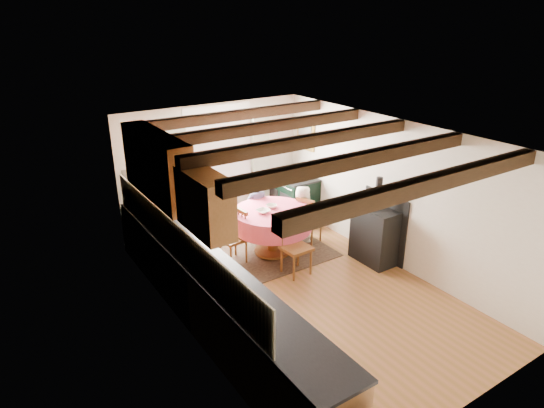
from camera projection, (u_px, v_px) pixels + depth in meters
floor at (301, 292)px, 7.11m from camera, size 3.60×5.50×0.00m
ceiling at (306, 135)px, 6.21m from camera, size 3.60×5.50×0.00m
wall_back at (214, 169)px, 8.79m from camera, size 3.60×0.00×2.40m
wall_front at (476, 316)px, 4.53m from camera, size 3.60×0.00×2.40m
wall_left at (184, 252)px, 5.74m from camera, size 0.00×5.50×2.40m
wall_right at (393, 194)px, 7.58m from camera, size 0.00×5.50×2.40m
beam_a at (427, 184)px, 4.69m from camera, size 3.60×0.16×0.16m
beam_b at (358, 160)px, 5.47m from camera, size 3.60×0.16×0.16m
beam_c at (305, 142)px, 6.24m from camera, size 3.60×0.16×0.16m
beam_d at (265, 127)px, 7.02m from camera, size 3.60×0.16×0.16m
beam_e at (232, 116)px, 7.79m from camera, size 3.60×0.16×0.16m
splash_left at (176, 242)px, 5.99m from camera, size 0.02×4.50×0.55m
splash_back at (163, 178)px, 8.26m from camera, size 1.40×0.02×0.55m
base_cabinet_left at (210, 297)px, 6.18m from camera, size 0.60×5.30×0.88m
base_cabinet_back at (170, 224)px, 8.31m from camera, size 1.30×0.60×0.88m
worktop_left at (209, 266)px, 6.02m from camera, size 0.64×5.30×0.04m
worktop_back at (169, 200)px, 8.12m from camera, size 1.30×0.64×0.04m
wall_cabinet_glass at (156, 165)px, 6.48m from camera, size 0.34×1.80×0.90m
wall_cabinet_solid at (205, 203)px, 5.33m from camera, size 0.34×0.90×0.70m
window_frame at (219, 147)px, 8.68m from camera, size 1.34×0.03×1.54m
window_pane at (218, 147)px, 8.68m from camera, size 1.20×0.01×1.40m
curtain_left at (179, 183)px, 8.37m from camera, size 0.35×0.10×2.10m
curtain_right at (261, 166)px, 9.23m from camera, size 0.35×0.10×2.10m
curtain_rod at (219, 115)px, 8.39m from camera, size 2.00×0.03×0.03m
wall_picture at (306, 134)px, 9.15m from camera, size 0.04×0.50×0.60m
wall_plate at (263, 135)px, 9.11m from camera, size 0.30×0.02×0.30m
rug at (273, 253)px, 8.25m from camera, size 1.93×1.50×0.01m
dining_table at (273, 232)px, 8.10m from camera, size 1.33×1.33×0.80m
chair_near at (296, 246)px, 7.43m from camera, size 0.44×0.46×0.98m
chair_left at (233, 237)px, 7.79m from camera, size 0.45×0.43×0.93m
chair_right at (309, 219)px, 8.49m from camera, size 0.51×0.49×0.90m
aga_range at (292, 197)px, 9.46m from camera, size 0.65×1.00×0.93m
cast_iron_stove at (376, 220)px, 7.73m from camera, size 0.44×0.74×1.48m
child_far at (257, 209)px, 8.60m from camera, size 0.45×0.34×1.14m
child_right at (302, 214)px, 8.50m from camera, size 0.49×0.60×1.06m
bowl_a at (263, 211)px, 7.86m from camera, size 0.25×0.25×0.05m
bowl_b at (271, 206)px, 8.05m from camera, size 0.22×0.22×0.06m
cup at (283, 217)px, 7.59m from camera, size 0.13×0.13×0.09m
canister_tall at (154, 193)px, 8.03m from camera, size 0.14×0.14×0.25m
canister_wide at (171, 190)px, 8.25m from camera, size 0.18×0.18×0.20m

